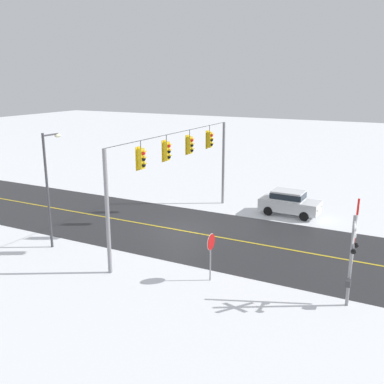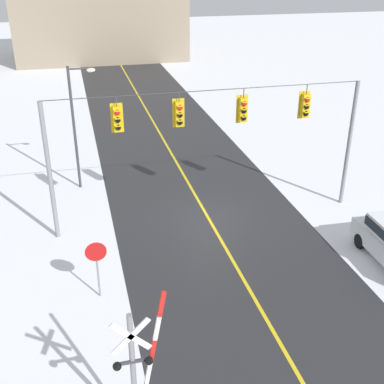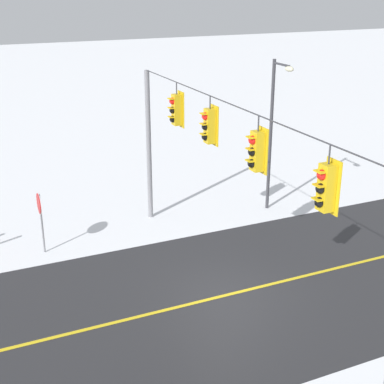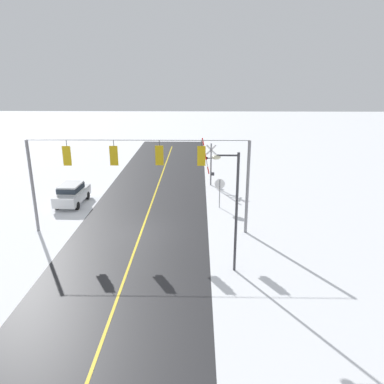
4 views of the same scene
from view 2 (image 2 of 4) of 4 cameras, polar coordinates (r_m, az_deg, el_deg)
name	(u,v)px [view 2 (image 2 of 4)]	position (r m, az deg, el deg)	size (l,w,h in m)	color
ground_plane	(208,218)	(23.70, 1.90, -3.04)	(160.00, 160.00, 0.00)	white
road_asphalt	(181,170)	(28.93, -1.31, 2.57)	(9.00, 80.00, 0.01)	#28282B
lane_centre_line	(181,170)	(28.92, -1.31, 2.58)	(0.14, 72.00, 0.01)	gold
signal_span	(212,131)	(21.93, 2.29, 7.00)	(14.20, 0.47, 6.22)	gray
stop_sign	(96,257)	(18.02, -10.98, -7.40)	(0.80, 0.09, 2.35)	gray
railroad_crossing	(136,371)	(12.90, -6.48, -19.83)	(1.37, 0.31, 4.51)	gray
streetlamp_near	(77,117)	(26.09, -13.11, 8.42)	(1.39, 0.28, 6.50)	#38383D
building_distant	(99,18)	(63.14, -10.69, 19.18)	(19.27, 12.06, 9.00)	gray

